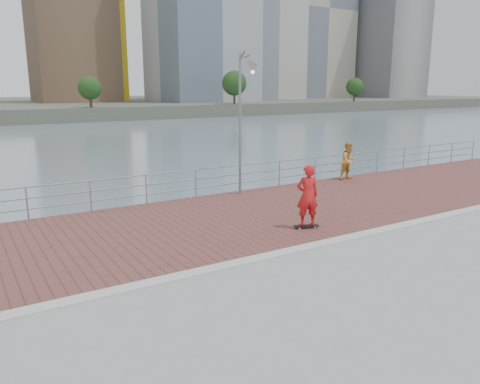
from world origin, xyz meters
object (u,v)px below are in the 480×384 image
street_lamp (245,99)px  guardrail (172,183)px  skateboarder (307,196)px  bystander (349,161)px

street_lamp → guardrail: bearing=162.2°
guardrail → skateboarder: bearing=-69.8°
skateboarder → street_lamp: bearing=-78.2°
skateboarder → bystander: (6.63, 4.97, -0.16)m
street_lamp → skateboarder: bearing=-98.8°
skateboarder → bystander: bearing=-122.6°
street_lamp → skateboarder: (-0.73, -4.70, -2.77)m
skateboarder → bystander: skateboarder is taller
guardrail → bystander: 8.71m
guardrail → street_lamp: 4.29m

